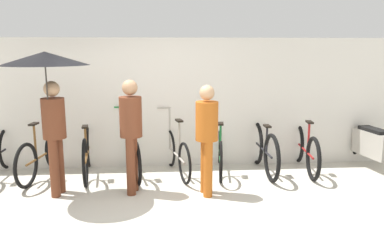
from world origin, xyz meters
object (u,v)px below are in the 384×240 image
object	(u,v)px
parked_bicycle_5	(220,151)
pedestrian_center	(131,128)
motorcycle	(372,146)
parked_bicycle_4	(177,153)
parked_bicycle_2	(87,153)
parked_bicycle_3	(132,154)
pedestrian_leading	(48,80)
parked_bicycle_7	(305,149)
pedestrian_trailing	(207,132)
parked_bicycle_6	(263,149)
parked_bicycle_1	(42,155)

from	to	relation	value
parked_bicycle_5	pedestrian_center	distance (m)	1.77
motorcycle	parked_bicycle_4	bearing A→B (deg)	81.71
parked_bicycle_2	parked_bicycle_5	size ratio (longest dim) A/B	1.05
parked_bicycle_3	pedestrian_leading	distance (m)	1.87
pedestrian_leading	parked_bicycle_2	bearing A→B (deg)	-98.85
parked_bicycle_7	pedestrian_center	world-z (taller)	pedestrian_center
parked_bicycle_5	parked_bicycle_7	xyz separation A→B (m)	(1.48, -0.02, 0.01)
pedestrian_leading	pedestrian_center	size ratio (longest dim) A/B	1.23
parked_bicycle_4	pedestrian_trailing	size ratio (longest dim) A/B	1.00
parked_bicycle_6	motorcycle	size ratio (longest dim) A/B	0.80
pedestrian_leading	parked_bicycle_1	bearing A→B (deg)	-55.30
parked_bicycle_7	pedestrian_trailing	world-z (taller)	pedestrian_trailing
pedestrian_trailing	motorcycle	xyz separation A→B (m)	(3.03, 0.97, -0.51)
pedestrian_trailing	parked_bicycle_1	bearing A→B (deg)	-27.95
parked_bicycle_7	pedestrian_trailing	distance (m)	2.15
motorcycle	pedestrian_trailing	bearing A→B (deg)	99.02
motorcycle	pedestrian_leading	bearing A→B (deg)	91.22
parked_bicycle_3	parked_bicycle_6	xyz separation A→B (m)	(2.23, 0.02, 0.03)
parked_bicycle_1	parked_bicycle_3	distance (m)	1.48
parked_bicycle_3	pedestrian_center	distance (m)	0.98
pedestrian_leading	motorcycle	xyz separation A→B (m)	(5.19, 0.91, -1.26)
parked_bicycle_6	parked_bicycle_5	bearing A→B (deg)	84.94
parked_bicycle_1	pedestrian_center	distance (m)	1.86
parked_bicycle_3	pedestrian_center	xyz separation A→B (m)	(0.07, -0.78, 0.60)
parked_bicycle_5	pedestrian_trailing	size ratio (longest dim) A/B	1.08
parked_bicycle_6	pedestrian_trailing	bearing A→B (deg)	130.62
parked_bicycle_6	pedestrian_trailing	xyz separation A→B (m)	(-1.09, -0.95, 0.53)
parked_bicycle_1	pedestrian_leading	distance (m)	1.66
parked_bicycle_6	parked_bicycle_4	bearing A→B (deg)	89.76
parked_bicycle_1	parked_bicycle_7	distance (m)	4.45
parked_bicycle_5	parked_bicycle_6	world-z (taller)	parked_bicycle_6
parked_bicycle_3	pedestrian_leading	world-z (taller)	pedestrian_leading
parked_bicycle_2	pedestrian_leading	world-z (taller)	pedestrian_leading
pedestrian_leading	parked_bicycle_5	bearing A→B (deg)	-151.17
parked_bicycle_3	parked_bicycle_7	size ratio (longest dim) A/B	0.96
parked_bicycle_3	parked_bicycle_2	bearing A→B (deg)	73.75
parked_bicycle_5	parked_bicycle_6	xyz separation A→B (m)	(0.74, -0.06, 0.04)
parked_bicycle_2	pedestrian_leading	xyz separation A→B (m)	(-0.28, -0.91, 1.28)
parked_bicycle_6	motorcycle	bearing A→B (deg)	-90.01
parked_bicycle_7	pedestrian_center	bearing A→B (deg)	112.34
parked_bicycle_4	parked_bicycle_6	world-z (taller)	parked_bicycle_4
parked_bicycle_2	parked_bicycle_6	distance (m)	2.97
parked_bicycle_4	motorcycle	bearing A→B (deg)	-102.29
parked_bicycle_5	motorcycle	distance (m)	2.68
parked_bicycle_4	parked_bicycle_6	bearing A→B (deg)	-102.42
pedestrian_trailing	parked_bicycle_5	bearing A→B (deg)	-116.41
parked_bicycle_2	parked_bicycle_7	bearing A→B (deg)	-97.89
parked_bicycle_2	parked_bicycle_3	xyz separation A→B (m)	(0.74, -0.05, -0.02)
pedestrian_leading	pedestrian_trailing	size ratio (longest dim) A/B	1.29
parked_bicycle_7	parked_bicycle_3	bearing A→B (deg)	97.43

